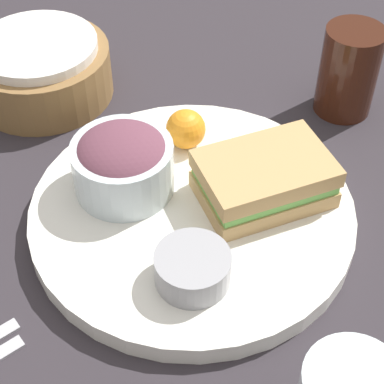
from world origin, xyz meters
TOP-DOWN VIEW (x-y plane):
  - ground_plane at (0.00, 0.00)m, footprint 4.00×4.00m
  - plate at (0.00, 0.00)m, footprint 0.32×0.32m
  - sandwich at (0.07, -0.02)m, footprint 0.13×0.09m
  - salad_bowl at (-0.05, 0.05)m, footprint 0.10×0.10m
  - dressing_cup at (-0.04, -0.08)m, footprint 0.07×0.07m
  - orange_wedge at (0.03, 0.09)m, footprint 0.04×0.04m
  - drink_glass at (0.24, 0.09)m, footprint 0.07×0.07m
  - bread_basket at (-0.07, 0.27)m, footprint 0.17×0.17m

SIDE VIEW (x-z plane):
  - ground_plane at x=0.00m, z-range 0.00..0.00m
  - plate at x=0.00m, z-range 0.00..0.02m
  - bread_basket at x=-0.07m, z-range 0.00..0.07m
  - dressing_cup at x=-0.04m, z-range 0.02..0.05m
  - orange_wedge at x=0.03m, z-range 0.02..0.06m
  - sandwich at x=0.07m, z-range 0.02..0.07m
  - drink_glass at x=0.24m, z-range 0.00..0.11m
  - salad_bowl at x=-0.05m, z-range 0.02..0.09m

